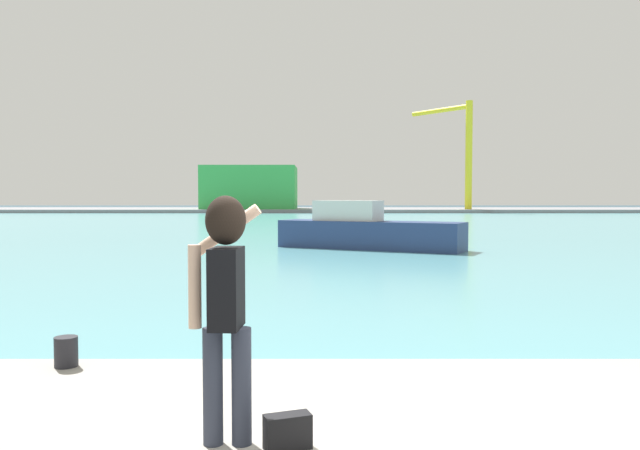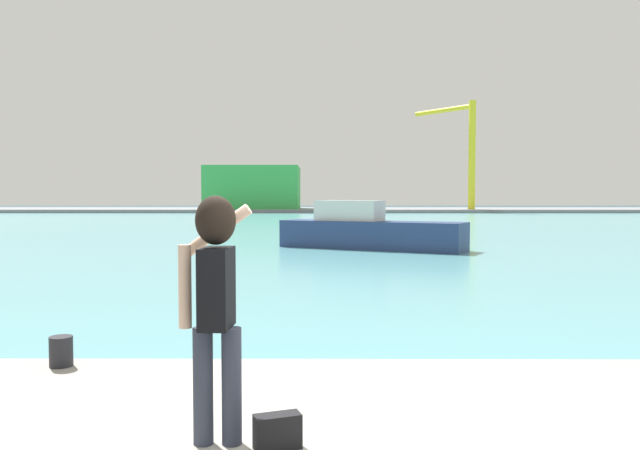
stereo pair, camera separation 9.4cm
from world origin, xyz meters
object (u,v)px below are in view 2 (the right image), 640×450
Objects in this scene: handbag at (277,432)px; warehouse_left at (254,188)px; boat_moored at (367,231)px; harbor_bollard at (61,351)px; person_photographer at (215,293)px; port_crane at (464,143)px.

handbag is 0.02× the size of warehouse_left.
harbor_bollard is at bearing -75.38° from boat_moored.
person_photographer is 0.13× the size of warehouse_left.
warehouse_left reaches higher than harbor_bollard.
handbag is at bearing -40.90° from harbor_bollard.
harbor_bollard is 0.04× the size of boat_moored.
warehouse_left reaches higher than handbag.
port_crane reaches higher than warehouse_left.
boat_moored is at bearing -106.44° from port_crane.
handbag is 1.05× the size of harbor_bollard.
warehouse_left is at bearing 173.15° from port_crane.
warehouse_left is at bearing 127.69° from boat_moored.
person_photographer is at bearing -45.47° from harbor_bollard.
person_photographer is 2.90m from harbor_bollard.
handbag is at bearing -103.60° from port_crane.
port_crane is (23.24, 84.23, 9.38)m from harbor_bollard.
handbag is 3.13m from harbor_bollard.
port_crane reaches higher than person_photographer.
harbor_bollard is 88.40m from warehouse_left.
warehouse_left is (-12.66, 66.83, 2.90)m from boat_moored.
handbag is at bearing -83.42° from warehouse_left.
warehouse_left is 0.89× the size of port_crane.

